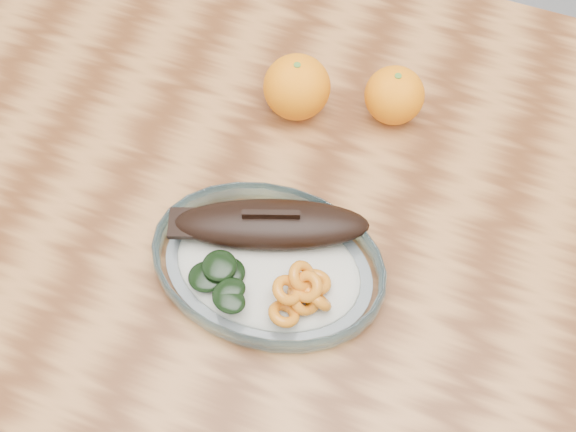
{
  "coord_description": "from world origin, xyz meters",
  "views": [
    {
      "loc": [
        0.12,
        -0.39,
        1.45
      ],
      "look_at": [
        -0.01,
        -0.03,
        0.77
      ],
      "focal_mm": 45.0,
      "sensor_mm": 36.0,
      "label": 1
    }
  ],
  "objects": [
    {
      "name": "orange_right",
      "position": [
        0.05,
        0.16,
        0.79
      ],
      "size": [
        0.07,
        0.07,
        0.07
      ],
      "primitive_type": "sphere",
      "color": "orange",
      "rests_on": "dining_table"
    },
    {
      "name": "dining_table",
      "position": [
        0.0,
        0.0,
        0.65
      ],
      "size": [
        1.2,
        0.8,
        0.75
      ],
      "color": "#582D14",
      "rests_on": "ground"
    },
    {
      "name": "orange_left",
      "position": [
        -0.06,
        0.13,
        0.79
      ],
      "size": [
        0.08,
        0.08,
        0.08
      ],
      "primitive_type": "sphere",
      "color": "orange",
      "rests_on": "dining_table"
    },
    {
      "name": "ground",
      "position": [
        0.0,
        0.0,
        0.0
      ],
      "size": [
        3.0,
        3.0,
        0.0
      ],
      "primitive_type": "plane",
      "color": "slate",
      "rests_on": "ground"
    },
    {
      "name": "plated_meal",
      "position": [
        -0.01,
        -0.09,
        0.77
      ],
      "size": [
        0.47,
        0.47,
        0.07
      ],
      "rotation": [
        0.0,
        0.0,
        0.04
      ],
      "color": "white",
      "rests_on": "dining_table"
    }
  ]
}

